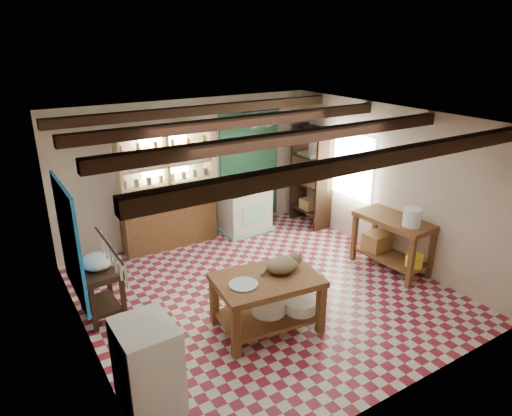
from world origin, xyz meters
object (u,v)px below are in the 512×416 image
work_table (267,303)px  white_cabinet (148,367)px  cat (283,265)px  prep_table (101,292)px  right_counter (392,244)px  stove (245,209)px

work_table → white_cabinet: (-1.78, -0.51, 0.12)m
work_table → cat: (0.25, 0.02, 0.48)m
work_table → prep_table: 2.27m
prep_table → white_cabinet: 1.95m
white_cabinet → cat: 2.13m
white_cabinet → right_counter: 4.47m
prep_table → cat: 2.51m
work_table → cat: 0.54m
work_table → white_cabinet: 1.85m
prep_table → white_cabinet: white_cabinet is taller
prep_table → cat: size_ratio=1.63×
stove → work_table: bearing=-118.8°
work_table → cat: cat is taller
stove → right_counter: stove is taller
stove → prep_table: (-3.14, -1.48, -0.09)m
stove → white_cabinet: 4.66m
work_table → prep_table: size_ratio=1.82×
stove → cat: (-1.13, -2.89, 0.40)m
cat → white_cabinet: bearing=-168.4°
stove → cat: bearing=-114.7°
stove → cat: cat is taller
work_table → prep_table: bearing=147.8°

